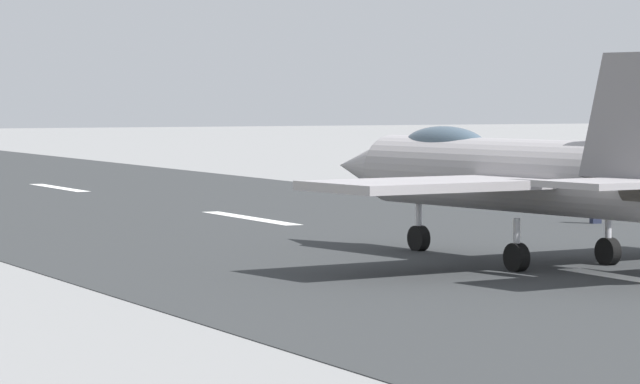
# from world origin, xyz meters

# --- Properties ---
(fighter_jet) EXTENTS (16.59, 14.19, 5.68)m
(fighter_jet) POSITION_xyz_m (5.55, 0.28, 2.48)
(fighter_jet) COLOR #969294
(fighter_jet) RESTS_ON ground
(crew_person) EXTENTS (0.70, 0.36, 1.71)m
(crew_person) POSITION_xyz_m (17.19, -10.07, 0.85)
(crew_person) COLOR #1E2338
(crew_person) RESTS_ON ground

